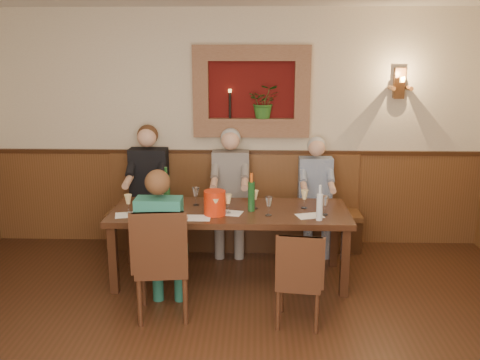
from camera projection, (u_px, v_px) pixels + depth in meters
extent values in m
cube|color=beige|center=(234.00, 129.00, 6.38)|extent=(6.00, 0.04, 2.80)
cube|color=#593619|center=(235.00, 198.00, 6.56)|extent=(6.00, 0.04, 1.10)
cube|color=#381E0F|center=(234.00, 152.00, 6.43)|extent=(6.02, 0.06, 0.05)
cube|color=#500D0B|center=(251.00, 91.00, 6.25)|extent=(1.00, 0.02, 0.70)
cube|color=#895F46|center=(252.00, 53.00, 6.10)|extent=(1.36, 0.12, 0.18)
cube|color=#895F46|center=(251.00, 129.00, 6.31)|extent=(1.36, 0.12, 0.18)
cube|color=#895F46|center=(201.00, 92.00, 6.22)|extent=(0.18, 0.12, 0.70)
cube|color=#895F46|center=(302.00, 92.00, 6.19)|extent=(0.18, 0.12, 0.70)
cube|color=#895F46|center=(251.00, 120.00, 6.28)|extent=(1.00, 0.14, 0.04)
imported|color=#2B6121|center=(264.00, 102.00, 6.23)|extent=(0.35, 0.30, 0.39)
cylinder|color=black|center=(230.00, 105.00, 6.25)|extent=(0.03, 0.03, 0.30)
cylinder|color=#FFBF59|center=(230.00, 91.00, 6.21)|extent=(0.04, 0.04, 0.04)
cube|color=#593619|center=(399.00, 83.00, 6.14)|extent=(0.12, 0.08, 0.35)
cylinder|color=#593619|center=(392.00, 88.00, 6.09)|extent=(0.05, 0.18, 0.05)
cylinder|color=#593619|center=(409.00, 88.00, 6.08)|extent=(0.05, 0.18, 0.05)
cylinder|color=#FFBF59|center=(402.00, 79.00, 6.00)|extent=(0.06, 0.06, 0.06)
cube|color=black|center=(230.00, 213.00, 5.43)|extent=(2.40, 0.90, 0.06)
cube|color=black|center=(113.00, 260.00, 5.19)|extent=(0.08, 0.08, 0.69)
cube|color=black|center=(345.00, 263.00, 5.13)|extent=(0.08, 0.08, 0.69)
cube|color=black|center=(131.00, 234.00, 5.91)|extent=(0.08, 0.08, 0.69)
cube|color=black|center=(334.00, 236.00, 5.84)|extent=(0.08, 0.08, 0.69)
cube|color=#381E0F|center=(234.00, 231.00, 6.44)|extent=(3.00, 0.40, 0.40)
cube|color=#593619|center=(234.00, 214.00, 6.38)|extent=(3.00, 0.45, 0.06)
cube|color=#593619|center=(234.00, 181.00, 6.48)|extent=(3.00, 0.06, 0.66)
cube|color=black|center=(164.00, 292.00, 4.80)|extent=(0.48, 0.48, 0.43)
cube|color=black|center=(163.00, 267.00, 4.74)|extent=(0.51, 0.51, 0.05)
cube|color=black|center=(160.00, 244.00, 4.47)|extent=(0.46, 0.10, 0.54)
cube|color=black|center=(298.00, 303.00, 4.66)|extent=(0.41, 0.41, 0.36)
cube|color=black|center=(299.00, 282.00, 4.62)|extent=(0.43, 0.43, 0.05)
cube|color=black|center=(299.00, 263.00, 4.39)|extent=(0.38, 0.09, 0.45)
cube|color=black|center=(148.00, 233.00, 6.31)|extent=(0.44, 0.46, 0.45)
cube|color=black|center=(149.00, 173.00, 6.31)|extent=(0.44, 0.23, 0.58)
sphere|color=#D8A384|center=(147.00, 138.00, 6.17)|extent=(0.22, 0.22, 0.22)
sphere|color=#4C2D19|center=(148.00, 135.00, 6.22)|extent=(0.24, 0.24, 0.24)
cube|color=#514C4A|center=(230.00, 233.00, 6.28)|extent=(0.43, 0.45, 0.45)
cube|color=#514C4A|center=(231.00, 175.00, 6.29)|extent=(0.43, 0.22, 0.56)
sphere|color=#D8A384|center=(230.00, 141.00, 6.15)|extent=(0.21, 0.21, 0.21)
sphere|color=#B2B2B2|center=(231.00, 138.00, 6.19)|extent=(0.23, 0.23, 0.23)
cube|color=navy|center=(315.00, 234.00, 6.27)|extent=(0.39, 0.41, 0.45)
cube|color=navy|center=(315.00, 179.00, 6.27)|extent=(0.39, 0.20, 0.51)
sphere|color=#D8A384|center=(317.00, 148.00, 6.14)|extent=(0.19, 0.19, 0.19)
sphere|color=#B2B2B2|center=(316.00, 146.00, 6.18)|extent=(0.21, 0.21, 0.21)
cube|color=navy|center=(165.00, 287.00, 4.88)|extent=(0.39, 0.41, 0.45)
cube|color=navy|center=(160.00, 227.00, 4.57)|extent=(0.39, 0.21, 0.52)
sphere|color=#D8A384|center=(159.00, 183.00, 4.51)|extent=(0.20, 0.20, 0.20)
sphere|color=#4C2D19|center=(158.00, 182.00, 4.46)|extent=(0.22, 0.22, 0.22)
cylinder|color=red|center=(215.00, 203.00, 5.23)|extent=(0.23, 0.23, 0.24)
cylinder|color=#19471E|center=(251.00, 197.00, 5.35)|extent=(0.08, 0.08, 0.30)
cylinder|color=#DC5718|center=(251.00, 178.00, 5.30)|extent=(0.03, 0.03, 0.09)
cylinder|color=#19471E|center=(166.00, 191.00, 5.53)|extent=(0.10, 0.10, 0.32)
cylinder|color=#19471E|center=(166.00, 171.00, 5.48)|extent=(0.04, 0.04, 0.09)
cylinder|color=silver|center=(320.00, 207.00, 5.07)|extent=(0.07, 0.07, 0.26)
cylinder|color=silver|center=(320.00, 190.00, 5.03)|extent=(0.03, 0.03, 0.09)
cube|color=white|center=(129.00, 215.00, 5.25)|extent=(0.30, 0.24, 0.00)
cube|color=white|center=(229.00, 213.00, 5.32)|extent=(0.29, 0.24, 0.00)
cube|color=white|center=(310.00, 216.00, 5.22)|extent=(0.29, 0.24, 0.00)
cube|color=white|center=(196.00, 218.00, 5.16)|extent=(0.27, 0.20, 0.00)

